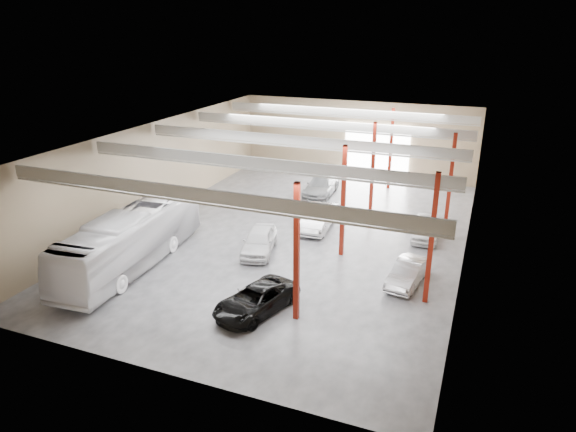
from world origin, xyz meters
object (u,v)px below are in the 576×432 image
Objects in this scene: black_sedan at (256,300)px; car_row_b at (318,218)px; car_row_c at (321,186)px; car_right_near at (408,273)px; car_row_a at (259,241)px; coach_bus at (132,239)px; car_right_far at (425,228)px.

black_sedan is 11.81m from car_row_b.
car_row_c is at bearing 103.45° from car_row_b.
car_right_near is at bearing -57.88° from car_row_c.
car_row_a is 0.84× the size of car_row_c.
coach_bus is 18.13m from car_row_c.
coach_bus reaches higher than car_right_far.
black_sedan is 8.76m from car_right_near.
car_right_far reaches higher than black_sedan.
coach_bus is 2.46× the size of car_row_b.
car_row_b is 1.21× the size of car_right_near.
car_row_b is at bearing 110.14° from black_sedan.
car_row_b is 7.70m from car_row_c.
car_row_a reaches higher than car_right_far.
coach_bus is at bearing -176.39° from black_sedan.
car_right_far is at bearing 79.84° from black_sedan.
car_row_b reaches higher than car_row_a.
car_row_c is at bearing 115.47° from black_sedan.
coach_bus is 2.98× the size of car_right_near.
car_row_a is (6.24, 4.43, -0.91)m from coach_bus.
car_row_c is 11.37m from car_right_far.
car_row_c is at bearing 134.30° from car_right_near.
black_sedan is 1.20× the size of car_right_near.
car_right_near is at bearing -42.94° from car_row_b.
car_row_b is 7.29m from car_right_far.
coach_bus is 16.11m from car_right_near.
black_sedan is at bearing -80.34° from car_row_a.
car_row_a is at bearing -175.74° from car_right_near.
car_right_near is at bearing 8.87° from coach_bus.
car_row_c is 1.33× the size of car_right_near.
coach_bus is 2.85× the size of car_right_far.
car_right_far is (9.43, 6.22, -0.05)m from car_row_a.
black_sedan is at bearing -90.08° from car_row_b.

